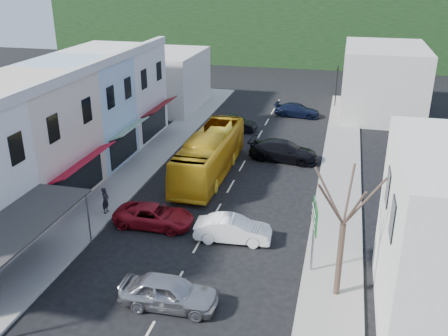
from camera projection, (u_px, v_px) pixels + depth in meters
ground at (199, 243)px, 28.24m from camera, size 120.00×120.00×0.00m
sidewalk_left at (143, 166)px, 38.85m from camera, size 3.00×52.00×0.15m
sidewalk_right at (339, 184)px, 35.54m from camera, size 3.00×52.00×0.15m
shopfront_row at (43, 132)px, 33.97m from camera, size 8.25×30.00×8.00m
distant_block_left at (163, 80)px, 54.00m from camera, size 8.00×10.00×6.00m
distant_block_right at (383, 80)px, 51.44m from camera, size 8.00×12.00×7.00m
hillside at (299, 14)px, 84.49m from camera, size 80.00×26.00×14.00m
bus at (210, 155)px, 36.81m from camera, size 2.56×11.61×3.10m
car_silver at (169, 293)px, 22.77m from camera, size 4.45×1.92×1.40m
car_white at (233, 230)px, 28.24m from camera, size 4.52×2.11×1.40m
car_red at (154, 215)px, 29.84m from camera, size 4.61×1.93×1.40m
car_black_near at (283, 152)px, 39.87m from camera, size 4.67×2.30×1.40m
car_black_far at (235, 123)px, 47.07m from camera, size 4.61×2.39×1.40m
car_navy_far at (297, 110)px, 51.36m from camera, size 4.65×2.23×1.40m
pedestrian_left at (105, 200)px, 31.07m from camera, size 0.41×0.61×1.70m
direction_sign at (313, 238)px, 24.80m from camera, size 0.80×1.87×4.01m
street_tree at (343, 224)px, 22.30m from camera, size 3.00×3.00×7.69m
traffic_signal at (336, 87)px, 54.18m from camera, size 0.82×1.09×4.56m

